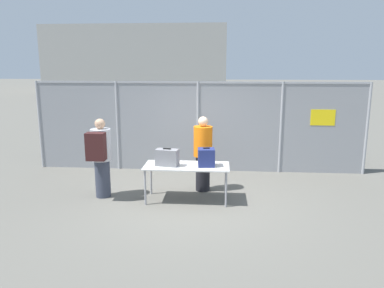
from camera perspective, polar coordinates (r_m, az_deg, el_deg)
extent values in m
plane|color=#605E56|center=(7.60, -0.26, -8.97)|extent=(120.00, 120.00, 0.00)
cylinder|color=#9EA0A5|center=(10.71, -22.16, 2.73)|extent=(0.07, 0.07, 2.31)
cylinder|color=#9EA0A5|center=(9.95, -11.26, 2.74)|extent=(0.07, 0.07, 2.31)
cylinder|color=#9EA0A5|center=(9.60, 0.91, 2.63)|extent=(0.07, 0.07, 2.31)
cylinder|color=#9EA0A5|center=(9.70, 13.41, 2.40)|extent=(0.07, 0.07, 2.31)
cylinder|color=#9EA0A5|center=(10.24, 25.10, 2.08)|extent=(0.07, 0.07, 2.31)
cube|color=gray|center=(9.60, 0.91, 2.63)|extent=(8.40, 0.01, 2.31)
cube|color=#9EA0A5|center=(9.48, 0.94, 9.34)|extent=(8.40, 0.04, 0.04)
cube|color=yellow|center=(9.85, 19.32, 3.83)|extent=(0.60, 0.01, 0.40)
cube|color=silver|center=(7.53, -0.81, -3.36)|extent=(1.70, 0.75, 0.02)
cylinder|color=#99999E|center=(7.45, -7.15, -6.59)|extent=(0.04, 0.04, 0.71)
cylinder|color=#99999E|center=(7.31, 5.21, -6.93)|extent=(0.04, 0.04, 0.71)
cylinder|color=#99999E|center=(8.04, -6.25, -5.16)|extent=(0.04, 0.04, 0.71)
cylinder|color=#99999E|center=(7.90, 5.16, -5.44)|extent=(0.04, 0.04, 0.71)
cube|color=slate|center=(7.48, -3.81, -2.07)|extent=(0.48, 0.30, 0.34)
cube|color=black|center=(7.43, -3.83, -0.72)|extent=(0.16, 0.05, 0.02)
cube|color=navy|center=(7.43, 2.19, -2.06)|extent=(0.35, 0.32, 0.35)
cube|color=black|center=(7.39, 2.20, -0.63)|extent=(0.13, 0.04, 0.02)
cylinder|color=#383D4C|center=(8.06, -13.44, -5.12)|extent=(0.31, 0.31, 0.79)
cylinder|color=#B2B2B7|center=(7.88, -13.70, -0.11)|extent=(0.41, 0.41, 0.65)
sphere|color=tan|center=(7.80, -13.86, 3.00)|extent=(0.21, 0.21, 0.21)
cube|color=#381919|center=(7.58, -14.44, -0.38)|extent=(0.37, 0.22, 0.55)
cylinder|color=black|center=(8.22, 1.65, -4.46)|extent=(0.31, 0.31, 0.78)
cylinder|color=orange|center=(8.05, 1.68, 0.42)|extent=(0.41, 0.41, 0.65)
sphere|color=beige|center=(7.97, 1.70, 3.44)|extent=(0.21, 0.21, 0.21)
cube|color=#B2B2B7|center=(11.46, 13.49, 0.29)|extent=(3.36, 1.59, 0.58)
sphere|color=black|center=(10.58, 11.01, -1.42)|extent=(0.59, 0.59, 0.59)
sphere|color=black|center=(12.24, 10.13, 0.45)|extent=(0.59, 0.59, 0.59)
cylinder|color=#59595B|center=(11.37, 2.09, -0.69)|extent=(1.17, 0.06, 0.06)
cube|color=#999993|center=(42.44, -7.05, 12.62)|extent=(17.50, 13.81, 6.31)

